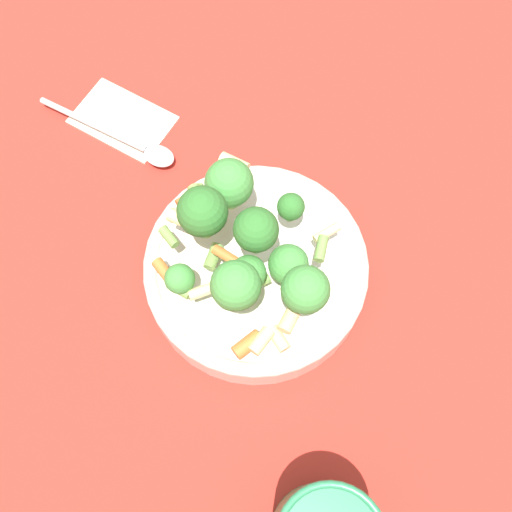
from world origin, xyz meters
The scene contains 5 objects.
ground_plane centered at (0.00, 0.00, 0.00)m, with size 3.00×3.00×0.00m, color #B72D23.
bowl centered at (0.00, 0.00, 0.02)m, with size 0.22×0.22×0.05m.
pasta_salad centered at (-0.01, 0.01, 0.10)m, with size 0.20×0.18×0.10m.
napkin centered at (0.19, 0.16, 0.00)m, with size 0.12×0.13×0.01m.
spoon centered at (0.15, 0.14, 0.01)m, with size 0.09×0.17×0.01m.
Camera 1 is at (-0.21, -0.01, 0.59)m, focal length 42.00 mm.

